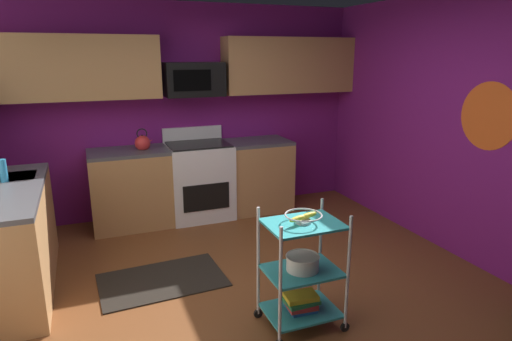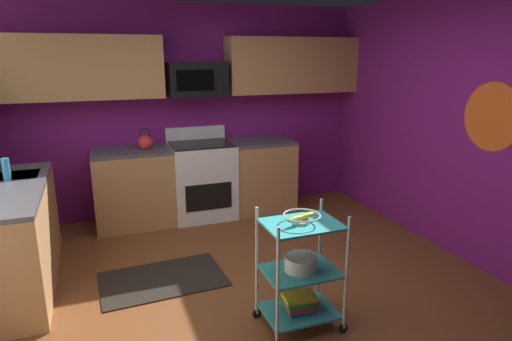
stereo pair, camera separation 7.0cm
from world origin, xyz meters
The scene contains 15 objects.
floor centered at (0.00, 0.00, -0.02)m, with size 4.40×4.80×0.04m, color brown.
wall_back centered at (0.00, 2.43, 1.30)m, with size 4.52×0.06×2.60m, color #751970.
wall_right centered at (2.23, 0.00, 1.30)m, with size 0.06×4.80×2.60m, color #751970.
wall_flower_decal centered at (2.20, -0.13, 1.45)m, with size 0.62×0.62×0.00m, color #E5591E.
counter_run centered at (-0.78, 1.63, 0.46)m, with size 3.43×2.28×0.92m.
oven_range centered at (0.05, 2.10, 0.48)m, with size 0.76×0.65×1.10m.
upper_cabinets centered at (-0.01, 2.23, 1.85)m, with size 4.40×0.33×0.70m.
microwave centered at (0.05, 2.21, 1.70)m, with size 0.70×0.39×0.40m.
rolling_cart centered at (0.17, -0.43, 0.45)m, with size 0.60×0.43×0.91m.
fruit_bowl centered at (0.17, -0.43, 0.88)m, with size 0.27×0.27×0.07m.
mixing_bowl_large centered at (0.18, -0.43, 0.52)m, with size 0.25×0.25×0.11m.
book_stack centered at (0.17, -0.43, 0.19)m, with size 0.25×0.20×0.13m.
kettle centered at (-0.61, 2.10, 1.00)m, with size 0.21×0.18×0.26m.
dish_soap_bottle centered at (-1.91, 1.17, 1.02)m, with size 0.06×0.06×0.20m, color #2D8CBF.
floor_rug centered at (-0.69, 0.62, 0.01)m, with size 1.10×0.70×0.01m, color black.
Camera 2 is at (-1.15, -3.06, 2.00)m, focal length 30.76 mm.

